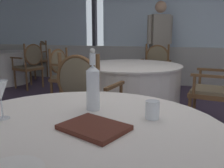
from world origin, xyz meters
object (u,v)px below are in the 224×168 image
Objects in this scene: water_bottle at (93,86)px; diner_person_1 at (159,40)px; dining_chair_0_3 at (65,72)px; dining_chair_0_1 at (220,85)px; dining_chair_0_2 at (155,67)px; dining_chair_2_2 at (38,56)px; water_tumbler at (152,110)px; menu_book at (94,127)px; dining_chair_0_0 at (86,97)px; dining_chair_2_1 at (30,63)px; wine_glass at (0,92)px.

water_bottle is 0.19× the size of diner_person_1.
dining_chair_0_3 is (-1.35, 2.10, -0.32)m from water_bottle.
dining_chair_0_1 is 1.56m from dining_chair_0_2.
dining_chair_0_3 is 2.94m from dining_chair_2_2.
water_bottle is 0.34m from water_tumbler.
dining_chair_0_2 is (-0.11, 3.03, -0.31)m from water_bottle.
menu_book is 0.28× the size of dining_chair_0_1.
dining_chair_0_0 reaches higher than dining_chair_0_2.
dining_chair_0_2 is 0.99× the size of dining_chair_2_2.
dining_chair_0_2 is at bearing -163.51° from dining_chair_2_1.
diner_person_1 is at bearing 2.54° from dining_chair_0_0.
menu_book is (-0.21, -0.21, -0.03)m from water_tumbler.
wine_glass is at bearing -161.38° from water_tumbler.
diner_person_1 reaches higher than dining_chair_0_1.
dining_chair_0_1 is 0.54× the size of diner_person_1.
water_bottle reaches higher than water_tumbler.
dining_chair_2_2 is at bearing -101.93° from dining_chair_0_2.
wine_glass is at bearing 49.88° from dining_chair_2_2.
dining_chair_0_2 is 3.48m from dining_chair_2_2.
menu_book is at bearing 146.76° from dining_chair_2_1.
menu_book is at bearing 79.36° from dining_chair_0_1.
dining_chair_0_0 is at bearing 45.24° from dining_chair_0_1.
wine_glass is (-0.36, -0.27, 0.00)m from water_bottle.
water_bottle reaches higher than dining_chair_0_2.
dining_chair_0_0 is 3.13m from dining_chair_2_1.
water_bottle is 4.05m from dining_chair_2_1.
wine_glass is 0.19× the size of dining_chair_2_2.
menu_book is 1.24m from dining_chair_0_0.
dining_chair_2_1 is 1.40m from dining_chair_2_2.
dining_chair_0_0 is at bearing 117.36° from water_bottle.
menu_book is (0.11, -0.25, -0.12)m from water_bottle.
dining_chair_0_2 is (-0.22, 3.28, -0.19)m from menu_book.
dining_chair_2_2 is at bearing 128.42° from water_bottle.
dining_chair_0_3 is 0.52× the size of diner_person_1.
diner_person_1 is at bearing 61.58° from dining_chair_0_3.
diner_person_1 reaches higher than dining_chair_0_2.
water_tumbler is 0.09× the size of dining_chair_0_0.
dining_chair_0_0 is 2.93m from diner_person_1.
dining_chair_2_2 is at bearing -44.97° from dining_chair_2_1.
water_tumbler is 0.33× the size of menu_book.
water_tumbler is at bearing 16.52° from dining_chair_0_2.
menu_book is 0.28× the size of dining_chair_2_1.
dining_chair_0_0 reaches higher than wine_glass.
dining_chair_2_2 is (-3.69, 4.28, -0.21)m from water_tumbler.
water_bottle is 0.34× the size of dining_chair_2_1.
dining_chair_0_2 is 1.04× the size of dining_chair_0_3.
dining_chair_0_2 is (-0.92, 1.25, -0.00)m from dining_chair_0_1.
menu_book is at bearing 53.88° from dining_chair_2_2.
dining_chair_2_2 is at bearing -22.04° from dining_chair_0_1.
water_bottle is 1.76× the size of wine_glass.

